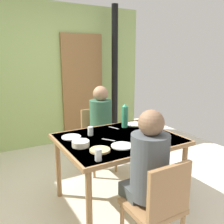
# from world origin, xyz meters

# --- Properties ---
(ground_plane) EXTENTS (5.76, 5.76, 0.00)m
(ground_plane) POSITION_xyz_m (0.00, 0.00, 0.00)
(ground_plane) COLOR silver
(wall_back) EXTENTS (4.18, 0.10, 2.50)m
(wall_back) POSITION_xyz_m (0.00, 2.21, 1.25)
(wall_back) COLOR #A8C575
(wall_back) RESTS_ON ground_plane
(door_wooden) EXTENTS (0.80, 0.05, 2.00)m
(door_wooden) POSITION_xyz_m (0.86, 2.13, 1.00)
(door_wooden) COLOR #986A3D
(door_wooden) RESTS_ON ground_plane
(stove_pipe_column) EXTENTS (0.12, 0.12, 2.50)m
(stove_pipe_column) POSITION_xyz_m (1.41, 1.86, 1.25)
(stove_pipe_column) COLOR black
(stove_pipe_column) RESTS_ON ground_plane
(dining_table) EXTENTS (1.25, 0.99, 0.75)m
(dining_table) POSITION_xyz_m (0.37, -0.00, 0.68)
(dining_table) COLOR #A0744A
(dining_table) RESTS_ON ground_plane
(chair_near_diner) EXTENTS (0.40, 0.40, 0.87)m
(chair_near_diner) POSITION_xyz_m (0.20, -0.85, 0.50)
(chair_near_diner) COLOR #A0744A
(chair_near_diner) RESTS_ON ground_plane
(chair_far_diner) EXTENTS (0.40, 0.40, 0.87)m
(chair_far_diner) POSITION_xyz_m (0.52, 0.84, 0.50)
(chair_far_diner) COLOR #A0744A
(chair_far_diner) RESTS_ON ground_plane
(person_near_diner) EXTENTS (0.30, 0.37, 0.77)m
(person_near_diner) POSITION_xyz_m (0.20, -0.71, 0.78)
(person_near_diner) COLOR #464C4D
(person_near_diner) RESTS_ON ground_plane
(person_far_diner) EXTENTS (0.30, 0.37, 0.77)m
(person_far_diner) POSITION_xyz_m (0.52, 0.71, 0.78)
(person_far_diner) COLOR #2E604E
(person_far_diner) RESTS_ON ground_plane
(water_bottle_green_near) EXTENTS (0.08, 0.08, 0.29)m
(water_bottle_green_near) POSITION_xyz_m (0.63, 0.29, 0.89)
(water_bottle_green_near) COLOR #338C66
(water_bottle_green_near) RESTS_ON dining_table
(serving_bowl_center) EXTENTS (0.17, 0.17, 0.05)m
(serving_bowl_center) POSITION_xyz_m (-0.09, -0.04, 0.78)
(serving_bowl_center) COLOR silver
(serving_bowl_center) RESTS_ON dining_table
(dinner_plate_near_left) EXTENTS (0.22, 0.22, 0.01)m
(dinner_plate_near_left) POSITION_xyz_m (0.26, -0.24, 0.76)
(dinner_plate_near_left) COLOR white
(dinner_plate_near_left) RESTS_ON dining_table
(dinner_plate_near_right) EXTENTS (0.23, 0.23, 0.01)m
(dinner_plate_near_right) POSITION_xyz_m (0.80, 0.32, 0.76)
(dinner_plate_near_right) COLOR white
(dinner_plate_near_right) RESTS_ON dining_table
(dinner_plate_far_center) EXTENTS (0.21, 0.21, 0.01)m
(dinner_plate_far_center) POSITION_xyz_m (-0.08, 0.25, 0.76)
(dinner_plate_far_center) COLOR white
(dinner_plate_far_center) RESTS_ON dining_table
(drinking_glass_by_near_diner) EXTENTS (0.06, 0.06, 0.10)m
(drinking_glass_by_near_diner) POSITION_xyz_m (0.13, 0.22, 0.80)
(drinking_glass_by_near_diner) COLOR silver
(drinking_glass_by_near_diner) RESTS_ON dining_table
(drinking_glass_by_far_diner) EXTENTS (0.06, 0.06, 0.10)m
(drinking_glass_by_far_diner) POSITION_xyz_m (-0.08, -0.41, 0.81)
(drinking_glass_by_far_diner) COLOR silver
(drinking_glass_by_far_diner) RESTS_ON dining_table
(bread_plate_sliced) EXTENTS (0.19, 0.19, 0.02)m
(bread_plate_sliced) POSITION_xyz_m (0.02, -0.24, 0.76)
(bread_plate_sliced) COLOR #DBB77A
(bread_plate_sliced) RESTS_ON dining_table
(cutlery_knife_near) EXTENTS (0.07, 0.15, 0.00)m
(cutlery_knife_near) POSITION_xyz_m (0.49, 0.32, 0.76)
(cutlery_knife_near) COLOR silver
(cutlery_knife_near) RESTS_ON dining_table
(cutlery_fork_near) EXTENTS (0.14, 0.09, 0.00)m
(cutlery_fork_near) POSITION_xyz_m (0.85, -0.12, 0.76)
(cutlery_fork_near) COLOR silver
(cutlery_fork_near) RESTS_ON dining_table
(cutlery_knife_far) EXTENTS (0.10, 0.13, 0.00)m
(cutlery_knife_far) POSITION_xyz_m (0.23, -0.02, 0.76)
(cutlery_knife_far) COLOR silver
(cutlery_knife_far) RESTS_ON dining_table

